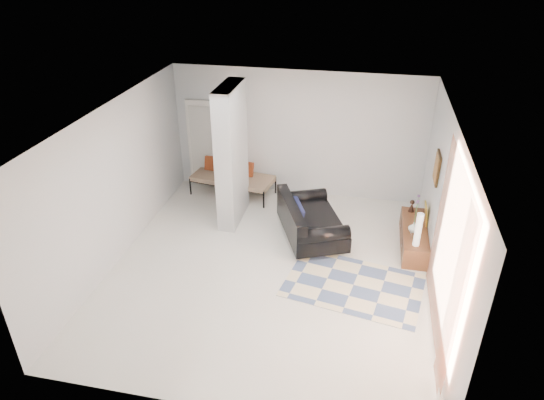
# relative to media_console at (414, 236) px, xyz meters

# --- Properties ---
(floor) EXTENTS (6.00, 6.00, 0.00)m
(floor) POSITION_rel_media_console_xyz_m (-2.52, -1.25, -0.21)
(floor) COLOR white
(floor) RESTS_ON ground
(ceiling) EXTENTS (6.00, 6.00, 0.00)m
(ceiling) POSITION_rel_media_console_xyz_m (-2.52, -1.25, 2.59)
(ceiling) COLOR white
(ceiling) RESTS_ON wall_back
(wall_back) EXTENTS (6.00, 0.00, 6.00)m
(wall_back) POSITION_rel_media_console_xyz_m (-2.52, 1.75, 1.19)
(wall_back) COLOR silver
(wall_back) RESTS_ON ground
(wall_front) EXTENTS (6.00, 0.00, 6.00)m
(wall_front) POSITION_rel_media_console_xyz_m (-2.52, -4.25, 1.19)
(wall_front) COLOR silver
(wall_front) RESTS_ON ground
(wall_left) EXTENTS (0.00, 6.00, 6.00)m
(wall_left) POSITION_rel_media_console_xyz_m (-5.27, -1.25, 1.19)
(wall_left) COLOR silver
(wall_left) RESTS_ON ground
(wall_right) EXTENTS (0.00, 6.00, 6.00)m
(wall_right) POSITION_rel_media_console_xyz_m (0.23, -1.25, 1.19)
(wall_right) COLOR silver
(wall_right) RESTS_ON ground
(partition_column) EXTENTS (0.35, 1.20, 2.80)m
(partition_column) POSITION_rel_media_console_xyz_m (-3.62, 0.35, 1.19)
(partition_column) COLOR #B5BABD
(partition_column) RESTS_ON floor
(hallway_door) EXTENTS (0.85, 0.06, 2.04)m
(hallway_door) POSITION_rel_media_console_xyz_m (-4.62, 1.71, 0.81)
(hallway_door) COLOR white
(hallway_door) RESTS_ON floor
(curtain) EXTENTS (0.00, 2.55, 2.55)m
(curtain) POSITION_rel_media_console_xyz_m (0.15, -2.40, 1.24)
(curtain) COLOR #DF693A
(curtain) RESTS_ON wall_right
(wall_art) EXTENTS (0.04, 0.45, 0.55)m
(wall_art) POSITION_rel_media_console_xyz_m (0.20, -0.00, 1.44)
(wall_art) COLOR #34210E
(wall_art) RESTS_ON wall_right
(media_console) EXTENTS (0.45, 1.59, 0.80)m
(media_console) POSITION_rel_media_console_xyz_m (0.00, 0.00, 0.00)
(media_console) COLOR brown
(media_console) RESTS_ON floor
(loveseat) EXTENTS (1.61, 1.99, 0.76)m
(loveseat) POSITION_rel_media_console_xyz_m (-2.00, -0.07, 0.14)
(loveseat) COLOR silver
(loveseat) RESTS_ON floor
(daybed) EXTENTS (1.92, 1.04, 0.77)m
(daybed) POSITION_rel_media_console_xyz_m (-3.94, 1.38, 0.21)
(daybed) COLOR black
(daybed) RESTS_ON floor
(area_rug) EXTENTS (2.47, 1.87, 0.01)m
(area_rug) POSITION_rel_media_console_xyz_m (-1.03, -1.44, -0.20)
(area_rug) COLOR beige
(area_rug) RESTS_ON floor
(cylinder_lamp) EXTENTS (0.12, 0.12, 0.63)m
(cylinder_lamp) POSITION_rel_media_console_xyz_m (-0.02, -0.58, 0.51)
(cylinder_lamp) COLOR silver
(cylinder_lamp) RESTS_ON media_console
(bronze_figurine) EXTENTS (0.13, 0.13, 0.24)m
(bronze_figurine) POSITION_rel_media_console_xyz_m (-0.05, 0.62, 0.32)
(bronze_figurine) COLOR black
(bronze_figurine) RESTS_ON media_console
(vase) EXTENTS (0.20, 0.20, 0.19)m
(vase) POSITION_rel_media_console_xyz_m (-0.05, -0.15, 0.29)
(vase) COLOR white
(vase) RESTS_ON media_console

